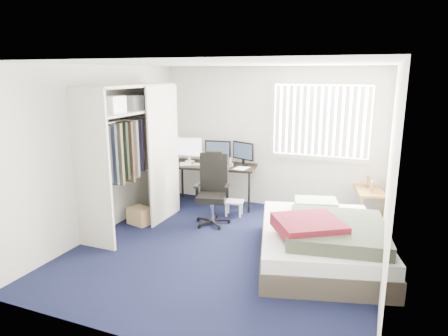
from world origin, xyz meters
The scene contains 10 objects.
ground centered at (0.00, 0.00, 0.00)m, with size 4.20×4.20×0.00m, color black.
room_shell centered at (0.00, 0.00, 1.51)m, with size 4.20×4.20×4.20m.
window_assembly centered at (0.90, 2.04, 1.60)m, with size 1.72×0.09×1.32m.
closet centered at (-1.67, 0.27, 1.35)m, with size 0.64×1.84×2.22m.
desk centered at (-0.93, 1.75, 0.79)m, with size 1.64×0.95×1.22m.
office_chair centered at (-0.58, 0.89, 0.44)m, with size 0.66×0.66×1.16m.
footstool centered at (-0.38, 1.32, 0.20)m, with size 0.36×0.31×0.26m.
nightstand centered at (1.75, 1.85, 0.50)m, with size 0.59×0.90×0.75m.
bed centered at (1.27, 0.17, 0.28)m, with size 2.01×2.37×0.67m.
pine_box centered at (-1.65, 0.39, 0.13)m, with size 0.36×0.27×0.27m, color #9F744F.
Camera 1 is at (1.90, -4.75, 2.40)m, focal length 32.00 mm.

